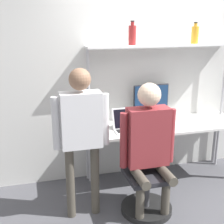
% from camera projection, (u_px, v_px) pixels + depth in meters
% --- Properties ---
extents(ground_plane, '(12.00, 12.00, 0.00)m').
position_uv_depth(ground_plane, '(173.00, 191.00, 3.83)').
color(ground_plane, '#4C4C51').
extents(wall_back, '(8.00, 0.06, 2.70)m').
position_uv_depth(wall_back, '(155.00, 73.00, 4.08)').
color(wall_back, silver).
rests_on(wall_back, ground_plane).
extents(desk, '(2.00, 0.65, 0.76)m').
position_uv_depth(desk, '(164.00, 130.00, 3.95)').
color(desk, silver).
rests_on(desk, ground_plane).
extents(shelf_unit, '(1.90, 0.26, 1.73)m').
position_uv_depth(shelf_unit, '(161.00, 64.00, 3.88)').
color(shelf_unit, white).
rests_on(shelf_unit, ground_plane).
extents(monitor, '(0.47, 0.18, 0.47)m').
position_uv_depth(monitor, '(151.00, 101.00, 4.02)').
color(monitor, '#333338').
rests_on(monitor, desk).
extents(laptop, '(0.33, 0.26, 0.25)m').
position_uv_depth(laptop, '(127.00, 124.00, 3.73)').
color(laptop, silver).
rests_on(laptop, desk).
extents(cell_phone, '(0.07, 0.15, 0.01)m').
position_uv_depth(cell_phone, '(150.00, 129.00, 3.75)').
color(cell_phone, '#264C8C').
rests_on(cell_phone, desk).
extents(office_chair, '(0.56, 0.56, 0.91)m').
position_uv_depth(office_chair, '(146.00, 186.00, 3.41)').
color(office_chair, black).
rests_on(office_chair, ground_plane).
extents(person_seated, '(0.60, 0.48, 1.43)m').
position_uv_depth(person_seated, '(149.00, 139.00, 3.20)').
color(person_seated, '#4C473D').
rests_on(person_seated, ground_plane).
extents(person_standing, '(0.57, 0.22, 1.59)m').
position_uv_depth(person_standing, '(81.00, 126.00, 3.10)').
color(person_standing, '#4C473D').
rests_on(person_standing, ground_plane).
extents(bottle_red, '(0.09, 0.09, 0.28)m').
position_uv_depth(bottle_red, '(132.00, 35.00, 3.68)').
color(bottle_red, maroon).
rests_on(bottle_red, shelf_unit).
extents(bottle_amber, '(0.09, 0.09, 0.26)m').
position_uv_depth(bottle_amber, '(195.00, 35.00, 3.89)').
color(bottle_amber, gold).
rests_on(bottle_amber, shelf_unit).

